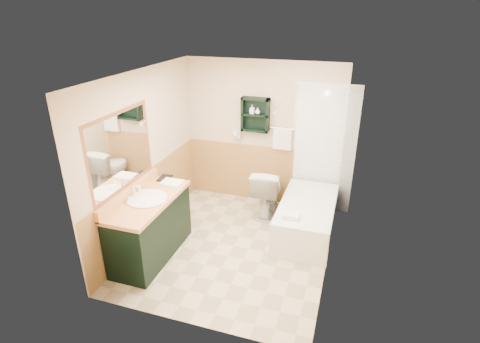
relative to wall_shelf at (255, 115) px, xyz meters
name	(u,v)px	position (x,y,z in m)	size (l,w,h in m)	color
floor	(234,246)	(0.10, -1.41, -1.55)	(3.00, 3.00, 0.00)	beige
back_wall	(263,134)	(0.10, 0.11, -0.35)	(2.60, 0.04, 2.40)	#F4E3BF
left_wall	(144,157)	(-1.22, -1.41, -0.35)	(0.04, 3.00, 2.40)	#F4E3BF
right_wall	(337,182)	(1.42, -1.41, -0.35)	(0.04, 3.00, 2.40)	#F4E3BF
ceiling	(232,73)	(0.10, -1.41, 0.87)	(2.60, 3.00, 0.04)	white
wainscot_left	(151,202)	(-1.19, -1.41, -1.05)	(2.98, 2.98, 1.00)	tan
wainscot_back	(261,173)	(0.10, 0.08, -1.05)	(2.58, 2.58, 1.00)	tan
mirror_frame	(121,151)	(-1.17, -1.96, -0.05)	(1.30, 1.30, 1.00)	brown
mirror_glass	(121,151)	(-1.17, -1.96, -0.05)	(1.20, 1.20, 0.90)	white
tile_right	(337,170)	(1.38, -0.66, -0.50)	(1.50, 1.50, 2.10)	white
tile_back	(324,150)	(1.13, 0.07, -0.50)	(0.95, 0.95, 2.10)	white
tile_accent	(343,110)	(1.37, -0.66, 0.35)	(1.50, 1.50, 0.10)	#154933
wall_shelf	(255,115)	(0.00, 0.00, 0.00)	(0.45, 0.15, 0.55)	black
hair_dryer	(238,133)	(-0.30, 0.02, -0.35)	(0.10, 0.24, 0.18)	silver
towel_bar	(283,128)	(0.45, 0.04, -0.20)	(0.40, 0.06, 0.40)	white
curtain_rod	(288,98)	(0.63, -0.66, 0.45)	(0.03, 0.03, 1.60)	silver
shower_curtain	(287,153)	(0.63, -0.48, -0.40)	(1.05, 1.05, 1.70)	beige
vanity	(150,228)	(-0.89, -1.93, -1.12)	(0.59, 1.35, 0.86)	black
bathtub	(307,218)	(1.03, -0.75, -1.29)	(0.78, 1.50, 0.52)	white
toilet	(267,191)	(0.32, -0.34, -1.15)	(0.45, 0.81, 0.79)	white
counter_towel	(172,183)	(-0.79, -1.43, -0.67)	(0.29, 0.23, 0.04)	white
vanity_book	(159,171)	(-1.06, -1.31, -0.57)	(0.17, 0.02, 0.23)	black
tub_towel	(291,216)	(0.87, -1.25, -1.00)	(0.22, 0.18, 0.07)	white
soap_bottle_a	(252,112)	(-0.05, -0.01, 0.05)	(0.06, 0.14, 0.07)	white
soap_bottle_b	(258,112)	(0.04, -0.01, 0.06)	(0.08, 0.10, 0.08)	white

